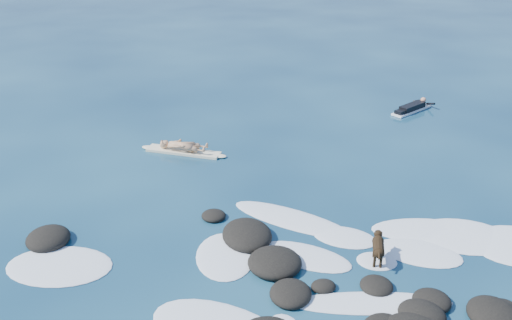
# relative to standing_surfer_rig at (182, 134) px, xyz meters

# --- Properties ---
(ground) EXTENTS (160.00, 160.00, 0.00)m
(ground) POSITION_rel_standing_surfer_rig_xyz_m (4.98, -5.99, -0.79)
(ground) COLOR #0A2642
(ground) RESTS_ON ground
(reef_rocks) EXTENTS (14.78, 6.40, 0.58)m
(reef_rocks) POSITION_rel_standing_surfer_rig_xyz_m (6.57, -7.75, -0.67)
(reef_rocks) COLOR black
(reef_rocks) RESTS_ON ground
(breaking_foam) EXTENTS (15.33, 8.21, 0.12)m
(breaking_foam) POSITION_rel_standing_surfer_rig_xyz_m (6.30, -6.27, -0.78)
(breaking_foam) COLOR white
(breaking_foam) RESTS_ON ground
(standing_surfer_rig) EXTENTS (3.54, 0.82, 2.01)m
(standing_surfer_rig) POSITION_rel_standing_surfer_rig_xyz_m (0.00, 0.00, 0.00)
(standing_surfer_rig) COLOR #F4EAC3
(standing_surfer_rig) RESTS_ON ground
(paddling_surfer_rig) EXTENTS (2.02, 2.43, 0.47)m
(paddling_surfer_rig) POSITION_rel_standing_surfer_rig_xyz_m (8.90, 6.84, -0.63)
(paddling_surfer_rig) COLOR white
(paddling_surfer_rig) RESTS_ON ground
(dog) EXTENTS (0.35, 1.26, 0.80)m
(dog) POSITION_rel_standing_surfer_rig_xyz_m (7.50, -5.94, -0.27)
(dog) COLOR black
(dog) RESTS_ON ground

